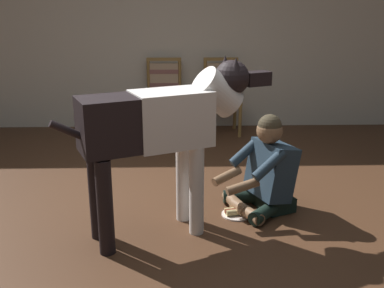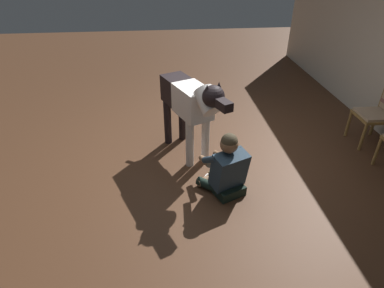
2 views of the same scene
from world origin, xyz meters
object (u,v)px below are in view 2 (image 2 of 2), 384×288
(dining_chair_left_of_pair, at_px, (381,110))
(hot_dog_on_plate, at_px, (214,177))
(person_sitting_on_floor, at_px, (226,168))
(large_dog, at_px, (190,103))

(dining_chair_left_of_pair, bearing_deg, hot_dog_on_plate, -75.53)
(person_sitting_on_floor, distance_m, hot_dog_on_plate, 0.41)
(person_sitting_on_floor, xyz_separation_m, hot_dog_on_plate, (-0.24, -0.11, -0.31))
(person_sitting_on_floor, relative_size, large_dog, 0.53)
(large_dog, xyz_separation_m, hot_dog_on_plate, (0.57, 0.25, -0.80))
(person_sitting_on_floor, height_order, hot_dog_on_plate, person_sitting_on_floor)
(large_dog, height_order, hot_dog_on_plate, large_dog)
(dining_chair_left_of_pair, xyz_separation_m, large_dog, (0.09, -2.80, 0.29))
(large_dog, relative_size, hot_dog_on_plate, 6.39)
(dining_chair_left_of_pair, distance_m, large_dog, 2.81)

